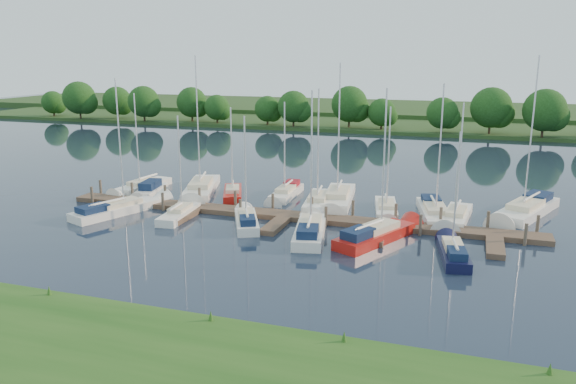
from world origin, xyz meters
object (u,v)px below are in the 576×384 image
(dock, at_px, (285,218))
(sailboat_s_2, at_px, (246,221))
(sailboat_n_0, at_px, (142,188))
(motorboat, at_px, (150,191))
(sailboat_n_5, at_px, (318,204))

(dock, relative_size, sailboat_s_2, 4.48)
(sailboat_s_2, bearing_deg, sailboat_n_0, 126.26)
(sailboat_n_0, bearing_deg, sailboat_s_2, 159.36)
(motorboat, bearing_deg, dock, 155.21)
(sailboat_n_0, bearing_deg, sailboat_n_5, -174.14)
(dock, bearing_deg, sailboat_n_0, 162.21)
(sailboat_n_0, bearing_deg, motorboat, 150.80)
(motorboat, bearing_deg, sailboat_n_0, -46.20)
(motorboat, height_order, sailboat_s_2, sailboat_s_2)
(sailboat_n_5, relative_size, sailboat_s_2, 1.20)
(motorboat, bearing_deg, sailboat_n_5, 173.20)
(sailboat_n_0, bearing_deg, dock, 169.63)
(sailboat_n_0, relative_size, motorboat, 1.70)
(dock, xyz_separation_m, sailboat_n_5, (1.45, 4.88, 0.08))
(sailboat_n_5, bearing_deg, sailboat_s_2, 53.89)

